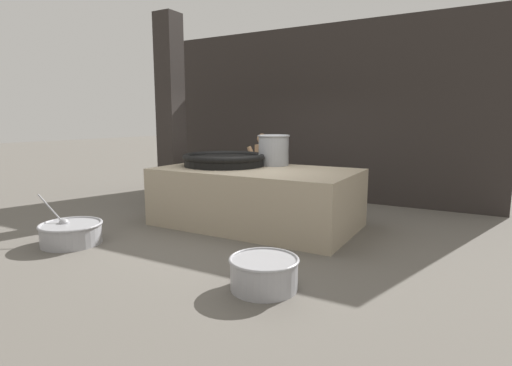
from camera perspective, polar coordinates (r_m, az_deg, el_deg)
name	(u,v)px	position (r m, az deg, el deg)	size (l,w,h in m)	color
ground_plane	(256,225)	(7.06, 0.00, -6.00)	(60.00, 60.00, 0.00)	#666059
back_wall	(318,114)	(9.47, 8.81, 9.71)	(7.85, 0.24, 3.92)	#2D2826
support_pillar	(171,113)	(8.47, -12.08, 9.71)	(0.43, 0.43, 3.92)	#2D2826
hearth_platform	(256,197)	(6.95, 0.00, -2.03)	(3.39, 1.90, 1.00)	tan
giant_wok_near	(224,159)	(7.34, -4.57, 3.40)	(1.51, 1.51, 0.22)	black
stock_pot	(274,149)	(7.40, 2.53, 4.81)	(0.60, 0.60, 0.56)	gray
cook	(262,167)	(8.49, 0.81, 2.29)	(0.39, 0.59, 1.54)	#9E7551
prep_bowl_vegetables	(71,232)	(6.57, -24.90, -6.39)	(1.17, 0.90, 0.69)	#9E9EA3
prep_bowl_meat	(264,272)	(4.44, 1.14, -12.56)	(0.77, 0.77, 0.35)	#9E9EA3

